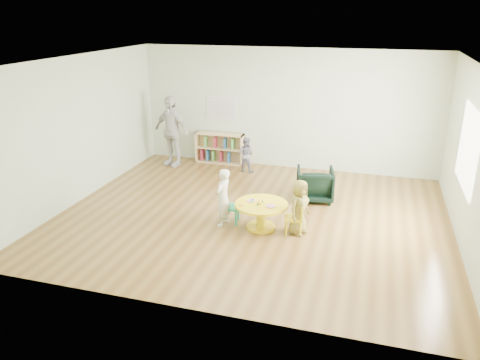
{
  "coord_description": "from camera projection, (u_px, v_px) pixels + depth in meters",
  "views": [
    {
      "loc": [
        2.01,
        -7.65,
        3.61
      ],
      "look_at": [
        -0.15,
        -0.3,
        0.79
      ],
      "focal_mm": 35.0,
      "sensor_mm": 36.0,
      "label": 1
    }
  ],
  "objects": [
    {
      "name": "room",
      "position": [
        254.0,
        115.0,
        8.01
      ],
      "size": [
        7.1,
        7.0,
        2.8
      ],
      "color": "brown",
      "rests_on": "ground"
    },
    {
      "name": "activity_table",
      "position": [
        261.0,
        211.0,
        8.08
      ],
      "size": [
        0.92,
        0.92,
        0.5
      ],
      "rotation": [
        0.0,
        0.0,
        -0.19
      ],
      "color": "yellow",
      "rests_on": "ground"
    },
    {
      "name": "kid_chair_left",
      "position": [
        228.0,
        205.0,
        8.31
      ],
      "size": [
        0.35,
        0.35,
        0.59
      ],
      "rotation": [
        0.0,
        0.0,
        -1.45
      ],
      "color": "#1C9C6A",
      "rests_on": "ground"
    },
    {
      "name": "kid_chair_right",
      "position": [
        296.0,
        217.0,
        7.9
      ],
      "size": [
        0.35,
        0.35,
        0.55
      ],
      "rotation": [
        0.0,
        0.0,
        1.79
      ],
      "color": "yellow",
      "rests_on": "ground"
    },
    {
      "name": "bookshelf",
      "position": [
        220.0,
        148.0,
        11.54
      ],
      "size": [
        1.2,
        0.3,
        0.75
      ],
      "color": "tan",
      "rests_on": "ground"
    },
    {
      "name": "alphabet_poster",
      "position": [
        221.0,
        108.0,
        11.31
      ],
      "size": [
        0.74,
        0.01,
        0.54
      ],
      "color": "white",
      "rests_on": "ground"
    },
    {
      "name": "armchair",
      "position": [
        315.0,
        184.0,
        9.28
      ],
      "size": [
        0.83,
        0.84,
        0.65
      ],
      "primitive_type": "imported",
      "rotation": [
        0.0,
        0.0,
        3.34
      ],
      "color": "black",
      "rests_on": "ground"
    },
    {
      "name": "child_left",
      "position": [
        223.0,
        197.0,
        8.13
      ],
      "size": [
        0.32,
        0.42,
        1.04
      ],
      "primitive_type": "imported",
      "rotation": [
        0.0,
        0.0,
        -1.78
      ],
      "color": "white",
      "rests_on": "ground"
    },
    {
      "name": "child_right",
      "position": [
        299.0,
        207.0,
        7.83
      ],
      "size": [
        0.46,
        0.55,
        0.96
      ],
      "primitive_type": "imported",
      "rotation": [
        0.0,
        0.0,
        1.18
      ],
      "color": "yellow",
      "rests_on": "ground"
    },
    {
      "name": "toddler",
      "position": [
        246.0,
        154.0,
        10.88
      ],
      "size": [
        0.44,
        0.36,
        0.83
      ],
      "primitive_type": "imported",
      "rotation": [
        0.0,
        0.0,
        3.02
      ],
      "color": "#181B3C",
      "rests_on": "ground"
    },
    {
      "name": "adult_caretaker",
      "position": [
        171.0,
        131.0,
        11.19
      ],
      "size": [
        1.07,
        0.69,
        1.7
      ],
      "primitive_type": "imported",
      "rotation": [
        0.0,
        0.0,
        -0.3
      ],
      "color": "silver",
      "rests_on": "ground"
    }
  ]
}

